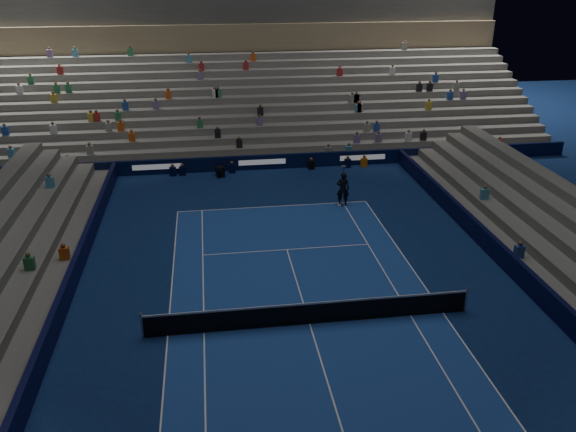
% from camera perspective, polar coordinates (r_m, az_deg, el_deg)
% --- Properties ---
extents(ground, '(90.00, 90.00, 0.00)m').
position_cam_1_polar(ground, '(23.00, 2.16, -10.64)').
color(ground, '#0D1F4E').
rests_on(ground, ground).
extents(court_surface, '(10.97, 23.77, 0.01)m').
position_cam_1_polar(court_surface, '(23.00, 2.16, -10.63)').
color(court_surface, navy).
rests_on(court_surface, ground).
extents(sponsor_barrier_far, '(44.00, 0.25, 1.00)m').
position_cam_1_polar(sponsor_barrier_far, '(39.32, -2.60, 5.36)').
color(sponsor_barrier_far, black).
rests_on(sponsor_barrier_far, ground).
extents(sponsor_barrier_east, '(0.25, 37.00, 1.00)m').
position_cam_1_polar(sponsor_barrier_east, '(26.05, 23.85, -7.12)').
color(sponsor_barrier_east, black).
rests_on(sponsor_barrier_east, ground).
extents(sponsor_barrier_west, '(0.25, 37.00, 1.00)m').
position_cam_1_polar(sponsor_barrier_west, '(23.28, -22.50, -10.77)').
color(sponsor_barrier_west, '#080B32').
rests_on(sponsor_barrier_west, ground).
extents(grandstand_main, '(44.00, 15.20, 11.20)m').
position_cam_1_polar(grandstand_main, '(47.62, -3.83, 12.23)').
color(grandstand_main, slate).
rests_on(grandstand_main, ground).
extents(tennis_net, '(12.90, 0.10, 1.10)m').
position_cam_1_polar(tennis_net, '(22.72, 2.18, -9.59)').
color(tennis_net, '#B2B2B7').
rests_on(tennis_net, ground).
extents(tennis_player, '(0.83, 0.63, 2.04)m').
position_cam_1_polar(tennis_player, '(33.27, 5.45, 2.67)').
color(tennis_player, black).
rests_on(tennis_player, ground).
extents(broadcast_camera, '(0.62, 1.02, 0.67)m').
position_cam_1_polar(broadcast_camera, '(38.21, -6.74, 4.40)').
color(broadcast_camera, black).
rests_on(broadcast_camera, ground).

